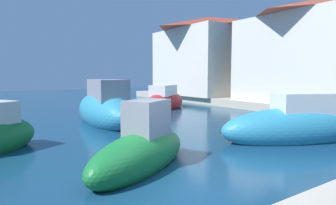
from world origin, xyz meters
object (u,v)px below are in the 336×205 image
at_px(waterfront_building_annex, 208,55).
at_px(moored_boat_2, 295,126).
at_px(moored_boat_5, 165,101).
at_px(moored_boat_7, 142,150).
at_px(waterfront_building_main, 307,51).
at_px(moored_boat_1, 105,109).

bearing_deg(waterfront_building_annex, moored_boat_2, -121.39).
distance_m(moored_boat_5, moored_boat_7, 11.73).
bearing_deg(moored_boat_5, waterfront_building_main, -69.00).
distance_m(moored_boat_1, moored_boat_5, 5.95).
bearing_deg(waterfront_building_annex, moored_boat_7, -136.27).
bearing_deg(moored_boat_1, moored_boat_2, -145.52).
bearing_deg(moored_boat_5, moored_boat_1, 179.27).
relative_size(moored_boat_1, waterfront_building_annex, 0.76).
relative_size(moored_boat_5, moored_boat_7, 1.15).
xyz_separation_m(moored_boat_1, moored_boat_2, (3.71, -6.90, -0.13)).
height_order(moored_boat_5, moored_boat_7, moored_boat_7).
bearing_deg(waterfront_building_main, moored_boat_5, 141.48).
bearing_deg(moored_boat_1, waterfront_building_main, -95.11).
xyz_separation_m(moored_boat_5, moored_boat_7, (-6.89, -9.50, -0.09)).
distance_m(moored_boat_1, moored_boat_7, 6.77).
relative_size(moored_boat_1, moored_boat_5, 1.40).
bearing_deg(waterfront_building_main, moored_boat_1, 168.67).
height_order(moored_boat_1, moored_boat_2, moored_boat_1).
relative_size(moored_boat_1, moored_boat_2, 1.15).
relative_size(moored_boat_1, moored_boat_7, 1.60).
height_order(moored_boat_2, waterfront_building_annex, waterfront_building_annex).
height_order(moored_boat_5, waterfront_building_annex, waterfront_building_annex).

